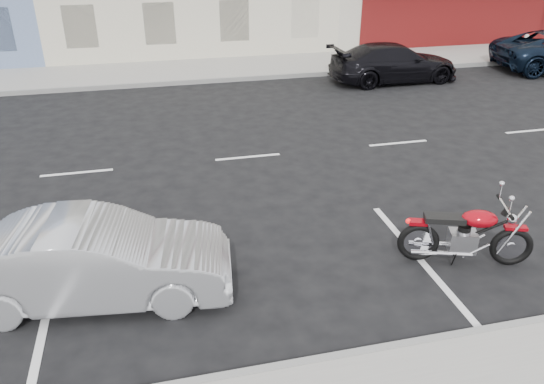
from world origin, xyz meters
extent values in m
plane|color=black|center=(0.00, 0.00, 0.00)|extent=(120.00, 120.00, 0.00)
cube|color=gray|center=(-5.00, 8.70, 0.07)|extent=(80.00, 3.40, 0.15)
cube|color=gray|center=(-5.00, 7.00, 0.08)|extent=(80.00, 0.12, 0.16)
cylinder|color=beige|center=(12.00, 8.50, 0.45)|extent=(0.20, 0.20, 0.60)
sphere|color=beige|center=(12.00, 8.50, 0.77)|extent=(0.20, 0.20, 0.20)
torus|color=black|center=(0.67, -5.29, 0.33)|extent=(0.70, 0.33, 0.70)
cube|color=#9D0510|center=(0.63, -5.27, 0.72)|extent=(0.35, 0.26, 0.06)
cube|color=gray|center=(1.34, -5.51, 0.40)|extent=(0.51, 0.44, 0.35)
ellipsoid|color=#9D0510|center=(1.53, -5.58, 0.83)|extent=(0.66, 0.52, 0.28)
cube|color=black|center=(1.01, -5.40, 0.81)|extent=(0.70, 0.46, 0.09)
cylinder|color=silver|center=(0.97, -5.54, 0.23)|extent=(0.96, 0.40, 0.08)
cylinder|color=silver|center=(1.06, -5.27, 0.23)|extent=(0.96, 0.40, 0.08)
cylinder|color=black|center=(1.55, -5.59, 0.57)|extent=(0.81, 0.32, 0.51)
imported|color=#AAACB1|center=(-5.23, -4.82, 0.66)|extent=(4.15, 1.88, 1.32)
imported|color=black|center=(4.47, 5.70, 0.68)|extent=(4.72, 2.04, 1.35)
camera|label=1|loc=(-4.20, -11.79, 5.10)|focal=35.00mm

